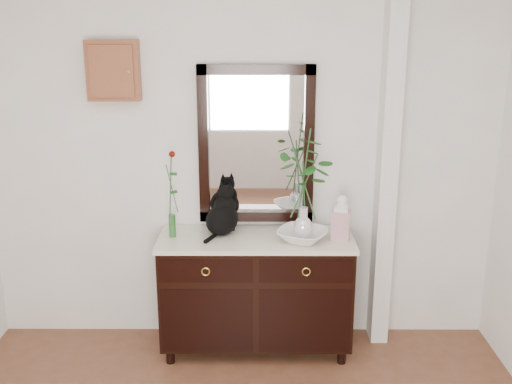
{
  "coord_description": "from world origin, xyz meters",
  "views": [
    {
      "loc": [
        0.11,
        -2.1,
        2.28
      ],
      "look_at": [
        0.1,
        1.63,
        1.2
      ],
      "focal_mm": 42.0,
      "sensor_mm": 36.0,
      "label": 1
    }
  ],
  "objects_px": {
    "lotus_bowl": "(303,235)",
    "ginger_jar": "(341,216)",
    "cat": "(222,210)",
    "sideboard": "(256,288)"
  },
  "relations": [
    {
      "from": "lotus_bowl",
      "to": "ginger_jar",
      "type": "bearing_deg",
      "value": 9.24
    },
    {
      "from": "cat",
      "to": "ginger_jar",
      "type": "bearing_deg",
      "value": 15.72
    },
    {
      "from": "cat",
      "to": "lotus_bowl",
      "type": "relative_size",
      "value": 1.04
    },
    {
      "from": "lotus_bowl",
      "to": "ginger_jar",
      "type": "height_order",
      "value": "ginger_jar"
    },
    {
      "from": "cat",
      "to": "lotus_bowl",
      "type": "bearing_deg",
      "value": 8.36
    },
    {
      "from": "sideboard",
      "to": "lotus_bowl",
      "type": "xyz_separation_m",
      "value": [
        0.31,
        -0.07,
        0.42
      ]
    },
    {
      "from": "cat",
      "to": "ginger_jar",
      "type": "height_order",
      "value": "cat"
    },
    {
      "from": "lotus_bowl",
      "to": "cat",
      "type": "bearing_deg",
      "value": 165.75
    },
    {
      "from": "cat",
      "to": "ginger_jar",
      "type": "xyz_separation_m",
      "value": [
        0.8,
        -0.1,
        -0.01
      ]
    },
    {
      "from": "cat",
      "to": "lotus_bowl",
      "type": "distance_m",
      "value": 0.58
    }
  ]
}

